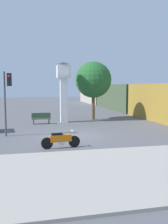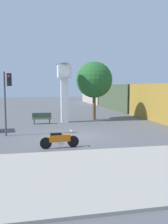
{
  "view_description": "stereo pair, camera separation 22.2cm",
  "coord_description": "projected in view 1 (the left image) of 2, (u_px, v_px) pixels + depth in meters",
  "views": [
    {
      "loc": [
        -2.75,
        -15.37,
        3.15
      ],
      "look_at": [
        1.03,
        1.35,
        1.38
      ],
      "focal_mm": 40.0,
      "sensor_mm": 36.0,
      "label": 1
    },
    {
      "loc": [
        -2.53,
        -15.42,
        3.15
      ],
      "look_at": [
        1.03,
        1.35,
        1.38
      ],
      "focal_mm": 40.0,
      "sensor_mm": 36.0,
      "label": 2
    }
  ],
  "objects": [
    {
      "name": "traffic_light",
      "position": [
        7.0,
        92.0,
        15.59
      ],
      "size": [
        0.5,
        0.35,
        4.07
      ],
      "color": "#47474C",
      "rests_on": "ground_plane"
    },
    {
      "name": "street_tree",
      "position": [
        93.0,
        80.0,
        23.36
      ],
      "size": [
        3.39,
        3.39,
        5.46
      ],
      "color": "brown",
      "rests_on": "ground_plane"
    },
    {
      "name": "bench",
      "position": [
        41.0,
        118.0,
        21.01
      ],
      "size": [
        1.6,
        0.44,
        0.92
      ],
      "color": "#384C38",
      "rests_on": "ground_plane"
    },
    {
      "name": "ground_plane",
      "position": [
        73.0,
        136.0,
        15.84
      ],
      "size": [
        120.0,
        120.0,
        0.0
      ],
      "primitive_type": "plane",
      "color": "#56565B"
    },
    {
      "name": "clock_tower",
      "position": [
        64.0,
        83.0,
        21.66
      ],
      "size": [
        1.36,
        1.36,
        5.24
      ],
      "color": "white",
      "rests_on": "ground_plane"
    },
    {
      "name": "motorcycle",
      "position": [
        61.0,
        140.0,
        12.73
      ],
      "size": [
        2.02,
        0.44,
        0.89
      ],
      "rotation": [
        0.0,
        0.0,
        0.08
      ],
      "color": "black",
      "rests_on": "ground_plane"
    },
    {
      "name": "freight_train",
      "position": [
        118.0,
        97.0,
        34.65
      ],
      "size": [
        2.8,
        38.41,
        3.4
      ],
      "color": "olive",
      "rests_on": "ground_plane"
    },
    {
      "name": "sidewalk_strip",
      "position": [
        106.0,
        171.0,
        9.14
      ],
      "size": [
        36.0,
        6.0,
        0.1
      ],
      "color": "#9E998E",
      "rests_on": "ground_plane"
    }
  ]
}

